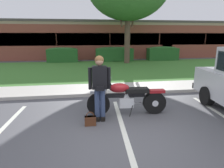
% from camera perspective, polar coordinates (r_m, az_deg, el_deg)
% --- Properties ---
extents(ground_plane, '(140.00, 140.00, 0.00)m').
position_cam_1_polar(ground_plane, '(4.53, 4.76, -15.10)').
color(ground_plane, '#4C4C51').
extents(curb_strip, '(60.00, 0.20, 0.12)m').
position_cam_1_polar(curb_strip, '(7.40, -0.86, -2.81)').
color(curb_strip, '#B7B2A8').
rests_on(curb_strip, ground).
extents(concrete_walk, '(60.00, 1.50, 0.08)m').
position_cam_1_polar(concrete_walk, '(8.22, -1.66, -1.25)').
color(concrete_walk, '#B7B2A8').
rests_on(concrete_walk, ground).
extents(grass_lawn, '(60.00, 8.14, 0.06)m').
position_cam_1_polar(grass_lawn, '(12.91, -4.25, 4.26)').
color(grass_lawn, '#3D752D').
rests_on(grass_lawn, ground).
extents(stall_stripe_1, '(0.41, 4.40, 0.01)m').
position_cam_1_polar(stall_stripe_1, '(4.69, 3.58, -13.94)').
color(stall_stripe_1, silver).
rests_on(stall_stripe_1, ground).
extents(motorcycle, '(2.24, 0.82, 1.26)m').
position_cam_1_polar(motorcycle, '(5.57, 5.12, -3.92)').
color(motorcycle, black).
rests_on(motorcycle, ground).
extents(rider_person, '(0.57, 0.32, 1.70)m').
position_cam_1_polar(rider_person, '(5.04, -3.60, 0.12)').
color(rider_person, black).
rests_on(rider_person, ground).
extents(handbag, '(0.28, 0.13, 0.36)m').
position_cam_1_polar(handbag, '(5.01, -6.30, -10.29)').
color(handbag, '#562D19').
rests_on(handbag, ground).
extents(hedge_left, '(2.45, 0.90, 1.24)m').
position_cam_1_polar(hedge_left, '(16.74, -14.13, 8.25)').
color(hedge_left, '#235623').
rests_on(hedge_left, ground).
extents(hedge_center_left, '(3.14, 0.90, 1.24)m').
position_cam_1_polar(hedge_center_left, '(16.88, 0.71, 8.71)').
color(hedge_center_left, '#235623').
rests_on(hedge_center_left, ground).
extents(hedge_center_right, '(2.67, 0.90, 1.24)m').
position_cam_1_polar(hedge_center_right, '(18.08, 14.44, 8.62)').
color(hedge_center_right, '#235623').
rests_on(hedge_center_right, ground).
extents(brick_building, '(28.14, 9.12, 3.55)m').
position_cam_1_polar(brick_building, '(22.85, -2.22, 12.89)').
color(brick_building, brown).
rests_on(brick_building, ground).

